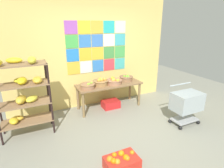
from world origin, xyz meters
The scene contains 11 objects.
ground centered at (0.00, 0.00, 0.00)m, with size 9.64×9.64×0.00m, color gray.
back_wall_with_art centered at (0.00, 1.85, 1.48)m, with size 4.21×0.07×2.96m.
banana_shelf_unit centered at (-1.67, 1.03, 0.92)m, with size 0.94×0.49×1.55m.
display_table centered at (0.27, 1.43, 0.57)m, with size 1.63×0.59×0.65m.
fruit_basket_right centered at (-0.33, 1.32, 0.71)m, with size 0.35×0.35×0.14m.
fruit_basket_centre centered at (0.78, 1.47, 0.71)m, with size 0.35×0.35×0.14m.
fruit_basket_left centered at (0.37, 1.34, 0.72)m, with size 0.39×0.39×0.17m.
fruit_basket_back_left centered at (0.03, 1.41, 0.72)m, with size 0.38×0.38×0.19m.
produce_crate_under_table centered at (0.29, 1.40, 0.09)m, with size 0.43×0.32×0.19m, color red.
orange_crate_foreground centered at (-0.46, -0.58, 0.11)m, with size 0.49×0.33×0.25m.
shopping_cart centered at (1.40, -0.02, 0.49)m, with size 0.62×0.45×0.84m.
Camera 1 is at (-1.54, -2.49, 2.07)m, focal length 29.20 mm.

